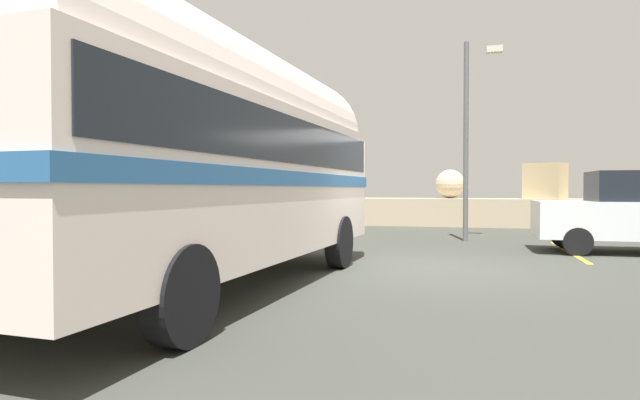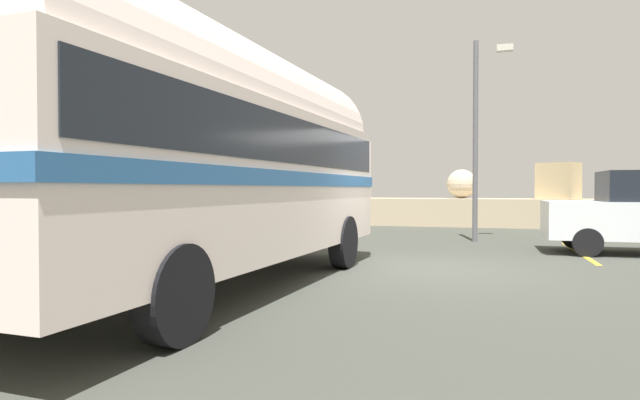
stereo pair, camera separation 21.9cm
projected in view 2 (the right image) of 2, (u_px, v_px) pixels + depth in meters
The scene contains 4 objects.
ground at pixel (427, 269), 9.80m from camera, with size 32.00×26.00×0.02m.
breakwater at pixel (451, 209), 21.15m from camera, with size 31.36×1.84×2.45m.
vintage_coach at pixel (217, 150), 7.77m from camera, with size 2.97×8.72×3.70m.
lamp_post at pixel (480, 128), 14.84m from camera, with size 1.07×0.81×5.56m.
Camera 2 is at (0.89, -9.92, 1.49)m, focal length 30.07 mm.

